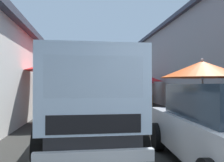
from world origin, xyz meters
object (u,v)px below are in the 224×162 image
fruit_stall_mid_lane (58,74)px  delivery_truck (89,104)px  fruit_stall_near_left (141,83)px  vendor_by_crates (68,96)px  fruit_stall_far_right (145,81)px  parked_scooter (197,111)px  plastic_stool (96,103)px  fruit_stall_far_left (204,76)px  vendor_in_shade (77,91)px

fruit_stall_mid_lane → delivery_truck: size_ratio=0.51×
fruit_stall_near_left → vendor_by_crates: bearing=147.0°
fruit_stall_far_right → fruit_stall_near_left: bearing=-7.3°
delivery_truck → parked_scooter: size_ratio=2.95×
fruit_stall_far_right → plastic_stool: fruit_stall_far_right is taller
fruit_stall_far_right → plastic_stool: 3.97m
plastic_stool → fruit_stall_mid_lane: bearing=163.0°
fruit_stall_near_left → fruit_stall_far_left: 12.97m
fruit_stall_far_left → parked_scooter: bearing=-21.3°
fruit_stall_near_left → vendor_in_shade: 5.28m
plastic_stool → fruit_stall_far_left: bearing=-163.7°
delivery_truck → parked_scooter: 5.56m
fruit_stall_near_left → parked_scooter: fruit_stall_near_left is taller
fruit_stall_far_left → parked_scooter: 2.78m
fruit_stall_far_left → vendor_by_crates: 6.33m
fruit_stall_far_right → parked_scooter: fruit_stall_far_right is taller
fruit_stall_mid_lane → fruit_stall_far_left: (-3.19, -4.25, -0.20)m
delivery_truck → vendor_in_shade: (12.69, 0.57, -0.06)m
fruit_stall_far_left → vendor_in_shade: size_ratio=1.35×
fruit_stall_mid_lane → fruit_stall_near_left: size_ratio=1.16×
fruit_stall_far_left → vendor_in_shade: fruit_stall_far_left is taller
vendor_in_shade → parked_scooter: 10.10m
vendor_in_shade → parked_scooter: vendor_in_shade is taller
fruit_stall_far_right → plastic_stool: bearing=112.5°
fruit_stall_mid_lane → fruit_stall_near_left: bearing=-29.5°
fruit_stall_near_left → parked_scooter: bearing=178.1°
parked_scooter → vendor_by_crates: bearing=62.6°
plastic_stool → vendor_by_crates: bearing=159.7°
fruit_stall_mid_lane → fruit_stall_far_right: fruit_stall_mid_lane is taller
plastic_stool → fruit_stall_far_right: bearing=-67.5°
fruit_stall_mid_lane → plastic_stool: fruit_stall_mid_lane is taller
fruit_stall_near_left → fruit_stall_far_left: fruit_stall_far_left is taller
fruit_stall_far_left → parked_scooter: fruit_stall_far_left is taller
vendor_in_shade → plastic_stool: (-2.55, -1.18, -0.65)m
fruit_stall_far_left → fruit_stall_far_right: bearing=-5.0°
plastic_stool → fruit_stall_near_left: bearing=-42.3°
fruit_stall_mid_lane → vendor_by_crates: (1.66, -0.26, -0.95)m
fruit_stall_near_left → fruit_stall_far_right: 2.78m
delivery_truck → parked_scooter: (3.73, -4.08, -0.59)m
fruit_stall_mid_lane → fruit_stall_near_left: fruit_stall_mid_lane is taller
vendor_by_crates → fruit_stall_near_left: bearing=-33.0°
fruit_stall_far_left → vendor_by_crates: fruit_stall_far_left is taller
fruit_stall_near_left → vendor_in_shade: fruit_stall_near_left is taller
fruit_stall_near_left → plastic_stool: (-4.18, 3.80, -1.28)m
fruit_stall_near_left → fruit_stall_far_right: size_ratio=0.89×
fruit_stall_mid_lane → parked_scooter: size_ratio=1.51×
fruit_stall_near_left → fruit_stall_far_right: fruit_stall_far_right is taller
vendor_by_crates → plastic_stool: bearing=-20.3°
fruit_stall_far_right → delivery_truck: fruit_stall_far_right is taller
fruit_stall_mid_lane → fruit_stall_far_right: bearing=-36.5°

